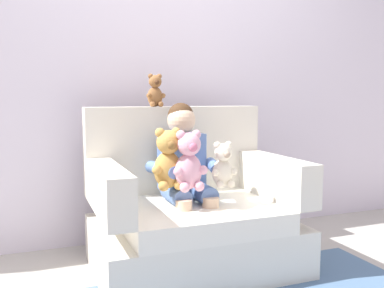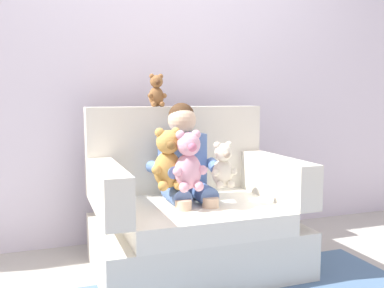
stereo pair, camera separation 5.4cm
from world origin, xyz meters
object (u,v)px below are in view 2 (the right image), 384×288
(plush_cream, at_px, (223,166))
(plush_honey, at_px, (168,160))
(armchair, at_px, (192,216))
(plush_pink, at_px, (188,162))
(seated_child, at_px, (186,165))
(plush_brown_on_backrest, at_px, (156,91))

(plush_cream, distance_m, plush_honey, 0.31)
(armchair, xyz_separation_m, plush_pink, (-0.08, -0.18, 0.35))
(plush_pink, distance_m, plush_honey, 0.12)
(plush_pink, relative_size, plush_cream, 1.27)
(seated_child, xyz_separation_m, plush_honey, (-0.15, -0.13, 0.06))
(plush_cream, xyz_separation_m, plush_brown_on_backrest, (-0.25, 0.47, 0.42))
(plush_pink, xyz_separation_m, plush_cream, (0.21, 0.01, -0.03))
(seated_child, xyz_separation_m, plush_pink, (-0.05, -0.20, 0.05))
(seated_child, height_order, plush_brown_on_backrest, plush_brown_on_backrest)
(plush_cream, bearing_deg, plush_pink, 171.63)
(plush_honey, bearing_deg, plush_pink, -31.70)
(plush_honey, relative_size, plush_brown_on_backrest, 1.62)
(seated_child, bearing_deg, plush_pink, -106.87)
(plush_cream, bearing_deg, armchair, 114.65)
(seated_child, relative_size, plush_pink, 2.51)
(armchair, xyz_separation_m, plush_honey, (-0.18, -0.11, 0.36))
(plush_pink, distance_m, plush_cream, 0.21)
(armchair, xyz_separation_m, plush_cream, (0.12, -0.17, 0.32))
(plush_cream, bearing_deg, seated_child, 119.14)
(armchair, xyz_separation_m, plush_brown_on_backrest, (-0.13, 0.30, 0.74))
(armchair, distance_m, plush_honey, 0.42)
(plush_pink, height_order, plush_cream, plush_pink)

